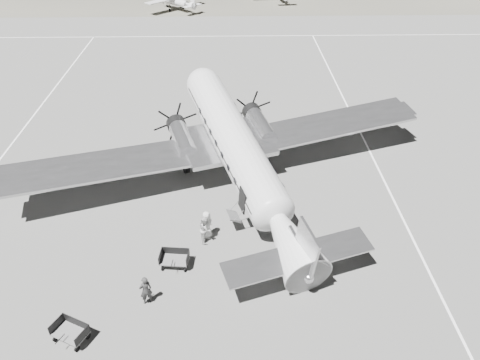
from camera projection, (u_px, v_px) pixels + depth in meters
The scene contains 11 objects.
ground at pixel (223, 221), 31.05m from camera, with size 260.00×260.00×0.00m, color slate.
taxi_line_right at pixel (403, 218), 31.26m from camera, with size 0.15×80.00×0.01m, color white.
taxi_line_left at pixel (9, 148), 38.98m from camera, with size 0.15×60.00×0.01m, color white.
taxi_line_horizon at pixel (226, 36), 64.11m from camera, with size 90.00×0.15×0.01m, color white.
dc3_airliner at pixel (239, 154), 32.31m from camera, with size 31.93×22.16×6.08m, color silver, non-canonical shape.
light_plane_left at pixel (176, 3), 74.80m from camera, with size 10.62×8.61×2.20m, color silver, non-canonical shape.
baggage_cart_near at pixel (174, 260), 27.32m from camera, with size 1.75×1.24×0.99m, color #616161, non-canonical shape.
baggage_cart_far at pixel (70, 333), 23.05m from camera, with size 1.79×1.26×1.01m, color #616161, non-canonical shape.
ground_crew at pixel (146, 290), 24.80m from camera, with size 0.67×0.44×1.85m, color #2F2F2F.
ramp_agent at pixel (205, 229), 28.91m from camera, with size 0.91×0.71×1.86m, color #B2B2B0.
passenger at pixel (207, 224), 29.24m from camera, with size 0.94×0.61×1.92m, color silver.
Camera 1 is at (0.57, -24.17, 19.70)m, focal length 35.00 mm.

